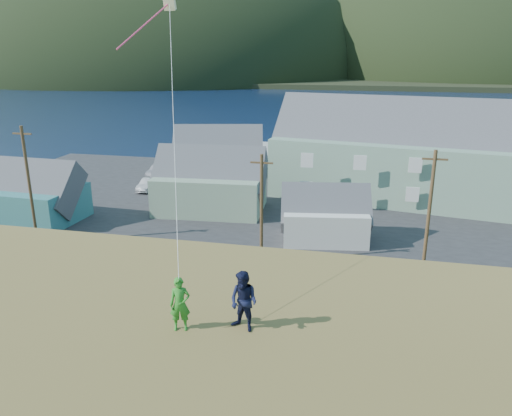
% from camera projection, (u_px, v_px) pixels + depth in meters
% --- Properties ---
extents(ground, '(900.00, 900.00, 0.00)m').
position_uv_depth(ground, '(248.00, 272.00, 35.34)').
color(ground, '#0A1638').
rests_on(ground, ground).
extents(grass_strip, '(110.00, 8.00, 0.10)m').
position_uv_depth(grass_strip, '(241.00, 284.00, 33.46)').
color(grass_strip, '#4C3D19').
rests_on(grass_strip, ground).
extents(waterfront_lot, '(72.00, 36.00, 0.12)m').
position_uv_depth(waterfront_lot, '(287.00, 203.00, 51.14)').
color(waterfront_lot, '#28282B').
rests_on(waterfront_lot, ground).
extents(wharf, '(26.00, 14.00, 0.90)m').
position_uv_depth(wharf, '(272.00, 153.00, 73.66)').
color(wharf, gray).
rests_on(wharf, ground).
extents(far_shore, '(900.00, 320.00, 2.00)m').
position_uv_depth(far_shore, '(360.00, 72.00, 342.04)').
color(far_shore, black).
rests_on(far_shore, ground).
extents(far_hills, '(760.00, 265.00, 143.00)m').
position_uv_depth(far_hills, '(421.00, 74.00, 287.26)').
color(far_hills, black).
rests_on(far_hills, ground).
extents(lodge, '(37.38, 16.05, 12.73)m').
position_uv_depth(lodge, '(453.00, 156.00, 49.83)').
color(lodge, slate).
rests_on(lodge, waterfront_lot).
extents(shed_teal, '(9.08, 6.62, 6.94)m').
position_uv_depth(shed_teal, '(31.00, 194.00, 45.07)').
color(shed_teal, '#2A6162').
rests_on(shed_teal, waterfront_lot).
extents(shed_palegreen_near, '(10.96, 7.38, 7.67)m').
position_uv_depth(shed_palegreen_near, '(210.00, 183.00, 47.86)').
color(shed_palegreen_near, slate).
rests_on(shed_palegreen_near, waterfront_lot).
extents(shed_white, '(7.81, 5.78, 5.70)m').
position_uv_depth(shed_white, '(325.00, 215.00, 40.58)').
color(shed_white, silver).
rests_on(shed_white, waterfront_lot).
extents(shed_palegreen_far, '(12.22, 8.57, 7.48)m').
position_uv_depth(shed_palegreen_far, '(218.00, 152.00, 62.60)').
color(shed_palegreen_far, gray).
rests_on(shed_palegreen_far, waterfront_lot).
extents(utility_poles, '(30.10, 0.24, 9.47)m').
position_uv_depth(utility_poles, '(223.00, 203.00, 35.83)').
color(utility_poles, '#47331E').
rests_on(utility_poles, waterfront_lot).
extents(parked_cars, '(24.03, 13.95, 1.56)m').
position_uv_depth(parked_cars, '(221.00, 179.00, 57.33)').
color(parked_cars, black).
rests_on(parked_cars, waterfront_lot).
extents(kite_flyer_green, '(0.68, 0.55, 1.64)m').
position_uv_depth(kite_flyer_green, '(180.00, 304.00, 14.40)').
color(kite_flyer_green, '#287D22').
rests_on(kite_flyer_green, hillside).
extents(kite_flyer_navy, '(1.08, 0.97, 1.82)m').
position_uv_depth(kite_flyer_navy, '(244.00, 301.00, 14.37)').
color(kite_flyer_navy, black).
rests_on(kite_flyer_navy, hillside).
extents(kite_rig, '(2.24, 4.42, 12.02)m').
position_uv_depth(kite_rig, '(166.00, 10.00, 19.94)').
color(kite_rig, '#FFFBC2').
rests_on(kite_rig, ground).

